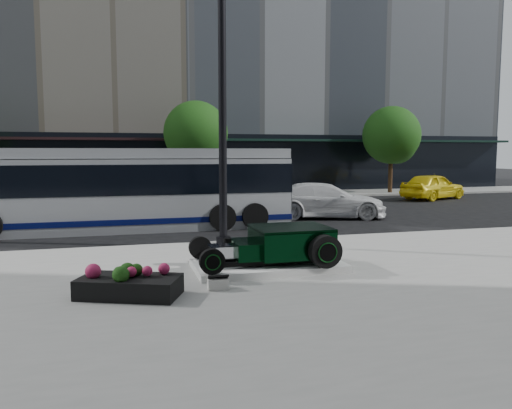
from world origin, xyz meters
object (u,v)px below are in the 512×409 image
object	(u,v)px
lamppost	(223,121)
yellow_taxi	(433,186)
hot_rod	(282,243)
transit_bus	(123,189)
flower_planter	(129,285)
white_sedan	(325,201)

from	to	relation	value
lamppost	yellow_taxi	distance (m)	19.10
hot_rod	transit_bus	size ratio (longest dim) A/B	0.27
lamppost	yellow_taxi	world-z (taller)	lamppost
hot_rod	lamppost	distance (m)	4.60
yellow_taxi	transit_bus	bearing A→B (deg)	89.53
lamppost	flower_planter	distance (m)	6.55
transit_bus	yellow_taxi	distance (m)	19.18
lamppost	yellow_taxi	size ratio (longest dim) A/B	1.70
white_sedan	yellow_taxi	xyz separation A→B (m)	(9.51, 6.06, 0.03)
yellow_taxi	hot_rod	bearing A→B (deg)	113.86
hot_rod	flower_planter	distance (m)	3.77
transit_bus	white_sedan	world-z (taller)	transit_bus
hot_rod	white_sedan	bearing A→B (deg)	61.08
flower_planter	yellow_taxi	xyz separation A→B (m)	(17.83, 16.30, 0.43)
flower_planter	yellow_taxi	world-z (taller)	yellow_taxi
lamppost	hot_rod	bearing A→B (deg)	-78.94
flower_planter	transit_bus	size ratio (longest dim) A/B	0.17
transit_bus	hot_rod	bearing A→B (deg)	-66.08
hot_rod	yellow_taxi	distance (m)	20.67
lamppost	yellow_taxi	bearing A→B (deg)	37.21
flower_planter	lamppost	bearing A→B (deg)	60.24
transit_bus	white_sedan	xyz separation A→B (m)	(8.31, 1.00, -0.74)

